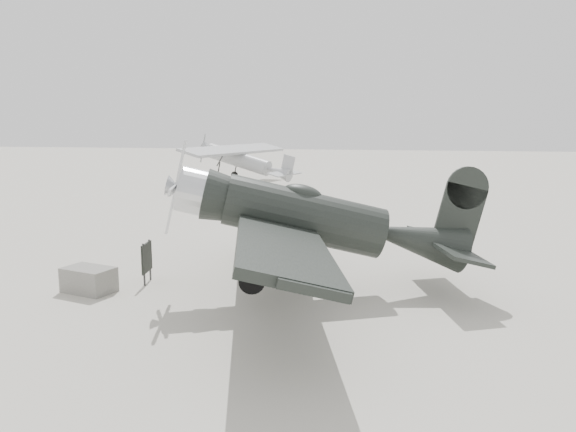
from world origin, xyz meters
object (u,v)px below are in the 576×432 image
object	(u,v)px
highwing_monoplane	(242,157)
sign_board	(147,258)
equipment_block	(89,280)
lowwing_monoplane	(319,221)

from	to	relation	value
highwing_monoplane	sign_board	size ratio (longest dim) A/B	9.26
highwing_monoplane	equipment_block	size ratio (longest dim) A/B	8.31
sign_board	lowwing_monoplane	bearing A→B (deg)	-8.00
lowwing_monoplane	equipment_block	world-z (taller)	lowwing_monoplane
lowwing_monoplane	sign_board	bearing A→B (deg)	164.92
equipment_block	lowwing_monoplane	bearing A→B (deg)	9.73
lowwing_monoplane	sign_board	size ratio (longest dim) A/B	9.63
equipment_block	highwing_monoplane	bearing A→B (deg)	96.26
highwing_monoplane	equipment_block	distance (m)	28.48
equipment_block	sign_board	world-z (taller)	sign_board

